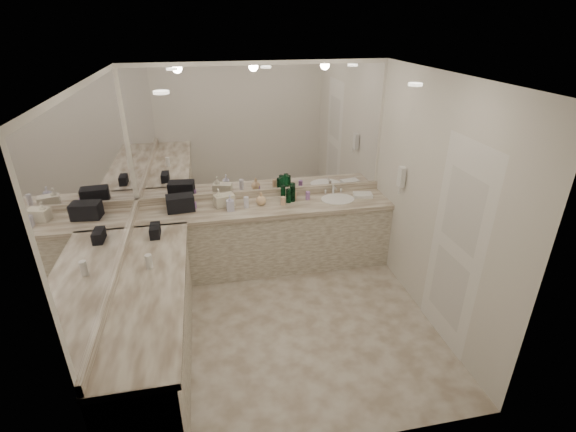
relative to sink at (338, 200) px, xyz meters
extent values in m
plane|color=#BDB3A4|center=(-0.95, -1.20, -0.90)|extent=(3.20, 3.20, 0.00)
plane|color=white|center=(-0.95, -1.20, 1.71)|extent=(3.20, 3.20, 0.00)
cube|color=silver|center=(-0.95, 0.30, 0.41)|extent=(3.20, 0.02, 2.60)
cube|color=silver|center=(-2.55, -1.20, 0.41)|extent=(0.02, 3.00, 2.60)
cube|color=silver|center=(0.65, -1.20, 0.41)|extent=(0.02, 3.00, 2.60)
cube|color=beige|center=(-0.95, 0.00, -0.48)|extent=(3.20, 0.60, 0.84)
cube|color=beige|center=(-0.95, -0.01, -0.03)|extent=(3.20, 0.64, 0.06)
cube|color=beige|center=(-2.25, -1.50, -0.48)|extent=(0.60, 2.40, 0.84)
cube|color=beige|center=(-2.24, -1.50, -0.03)|extent=(0.64, 2.42, 0.06)
cube|color=beige|center=(-0.95, 0.28, 0.05)|extent=(3.20, 0.04, 0.10)
cube|color=beige|center=(-2.53, -1.20, 0.05)|extent=(0.04, 3.00, 0.10)
cube|color=white|center=(-0.95, 0.29, 0.88)|extent=(3.12, 0.01, 1.55)
cube|color=white|center=(-2.54, -1.20, 0.88)|extent=(0.01, 2.92, 1.55)
cylinder|color=white|center=(0.00, 0.00, 0.00)|extent=(0.44, 0.44, 0.03)
cube|color=silver|center=(0.00, 0.21, 0.07)|extent=(0.24, 0.16, 0.14)
cube|color=white|center=(0.61, -0.50, 0.46)|extent=(0.06, 0.10, 0.24)
cube|color=white|center=(0.64, -1.70, 0.16)|extent=(0.02, 0.82, 2.10)
cube|color=black|center=(-2.00, 0.05, 0.10)|extent=(0.35, 0.24, 0.19)
cube|color=black|center=(-2.25, -0.57, 0.07)|extent=(0.11, 0.23, 0.12)
cube|color=beige|center=(-1.46, 0.09, 0.08)|extent=(0.28, 0.21, 0.14)
cube|color=white|center=(0.36, 0.03, 0.03)|extent=(0.27, 0.20, 0.04)
cylinder|color=white|center=(-2.25, -1.23, 0.08)|extent=(0.06, 0.06, 0.15)
imported|color=white|center=(-1.53, 0.07, 0.12)|extent=(0.11, 0.11, 0.24)
imported|color=silver|center=(-1.40, -0.07, 0.11)|extent=(0.09, 0.10, 0.20)
imported|color=#DDB586|center=(-1.00, 0.03, 0.09)|extent=(0.13, 0.13, 0.17)
cylinder|color=#0B4C26|center=(-0.57, 0.14, 0.11)|extent=(0.07, 0.07, 0.21)
cylinder|color=#0B4C26|center=(-0.59, 0.06, 0.11)|extent=(0.07, 0.07, 0.21)
cylinder|color=#0B4C26|center=(-0.70, 0.15, 0.10)|extent=(0.06, 0.06, 0.19)
cylinder|color=#0B4C26|center=(-0.65, 0.03, 0.10)|extent=(0.07, 0.07, 0.18)
cylinder|color=#E0B28C|center=(-0.55, 0.14, 0.05)|extent=(0.07, 0.07, 0.09)
cylinder|color=silver|center=(-1.49, 0.08, 0.04)|extent=(0.06, 0.06, 0.07)
cylinder|color=#9966B2|center=(-0.38, 0.08, 0.06)|extent=(0.06, 0.06, 0.11)
cylinder|color=#E0B28C|center=(-0.73, -0.03, 0.06)|extent=(0.06, 0.06, 0.11)
cylinder|color=#9966B2|center=(-1.83, 0.08, 0.05)|extent=(0.05, 0.05, 0.08)
cylinder|color=silver|center=(-1.20, -0.02, 0.08)|extent=(0.06, 0.06, 0.14)
cylinder|color=#9966B2|center=(-0.97, 0.05, 0.04)|extent=(0.05, 0.05, 0.07)
cylinder|color=#E57F66|center=(-1.90, 0.11, 0.07)|extent=(0.04, 0.04, 0.13)
camera|label=1|loc=(-1.62, -4.78, 2.16)|focal=26.00mm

